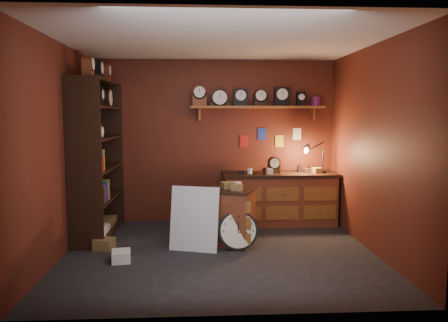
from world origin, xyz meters
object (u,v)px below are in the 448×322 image
Objects in this scene: workbench at (279,196)px; low_cabinet at (229,214)px; big_round_clock at (238,230)px; shelving_unit at (95,152)px.

low_cabinet is at bearing -130.58° from workbench.
workbench reaches higher than big_round_clock.
workbench is 1.58m from big_round_clock.
low_cabinet is (-0.91, -1.06, -0.05)m from workbench.
shelving_unit reaches higher than low_cabinet.
shelving_unit is 2.99m from workbench.
shelving_unit is 2.18m from low_cabinet.
big_round_clock is (2.04, -0.86, -0.99)m from shelving_unit.
low_cabinet is at bearing -16.23° from shelving_unit.
shelving_unit is 2.43m from big_round_clock.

